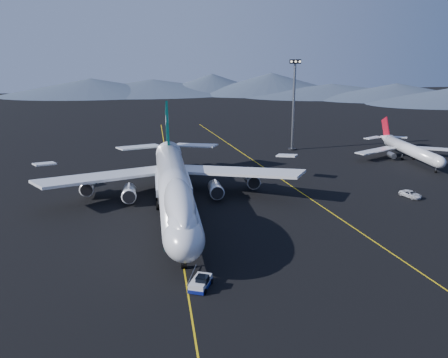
{
  "coord_description": "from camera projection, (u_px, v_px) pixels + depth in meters",
  "views": [
    {
      "loc": [
        -4.27,
        -98.33,
        34.87
      ],
      "look_at": [
        10.73,
        2.74,
        6.0
      ],
      "focal_mm": 40.0,
      "sensor_mm": 36.0,
      "label": 1
    }
  ],
  "objects": [
    {
      "name": "taxiway_line_side",
      "position": [
        300.0,
        192.0,
        117.44
      ],
      "size": [
        28.08,
        198.09,
        0.01
      ],
      "primitive_type": "cube",
      "rotation": [
        0.0,
        0.0,
        0.14
      ],
      "color": "#E0B90D",
      "rests_on": "ground"
    },
    {
      "name": "floodlight_mast",
      "position": [
        294.0,
        105.0,
        158.14
      ],
      "size": [
        3.54,
        2.65,
        28.62
      ],
      "rotation": [
        0.0,
        0.0,
        0.03
      ],
      "color": "black",
      "rests_on": "ground"
    },
    {
      "name": "boeing_747",
      "position": [
        174.0,
        186.0,
        102.14
      ],
      "size": [
        59.62,
        72.43,
        19.37
      ],
      "color": "silver",
      "rests_on": "ground"
    },
    {
      "name": "second_jet",
      "position": [
        409.0,
        149.0,
        147.47
      ],
      "size": [
        32.95,
        37.23,
        10.59
      ],
      "rotation": [
        0.0,
        0.0,
        0.12
      ],
      "color": "silver",
      "rests_on": "ground"
    },
    {
      "name": "pushback_tug",
      "position": [
        200.0,
        283.0,
        72.23
      ],
      "size": [
        4.08,
        5.3,
        2.06
      ],
      "rotation": [
        0.0,
        0.0,
        -0.41
      ],
      "color": "silver",
      "rests_on": "ground"
    },
    {
      "name": "service_van",
      "position": [
        411.0,
        194.0,
        113.29
      ],
      "size": [
        4.14,
        5.87,
        1.49
      ],
      "primitive_type": "imported",
      "rotation": [
        0.0,
        0.0,
        0.35
      ],
      "color": "silver",
      "rests_on": "ground"
    },
    {
      "name": "ground",
      "position": [
        175.0,
        212.0,
        103.69
      ],
      "size": [
        500.0,
        500.0,
        0.0
      ],
      "primitive_type": "plane",
      "color": "black",
      "rests_on": "ground"
    },
    {
      "name": "taxiway_line_main",
      "position": [
        175.0,
        212.0,
        103.68
      ],
      "size": [
        0.25,
        220.0,
        0.01
      ],
      "primitive_type": "cube",
      "color": "#E0B90D",
      "rests_on": "ground"
    }
  ]
}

